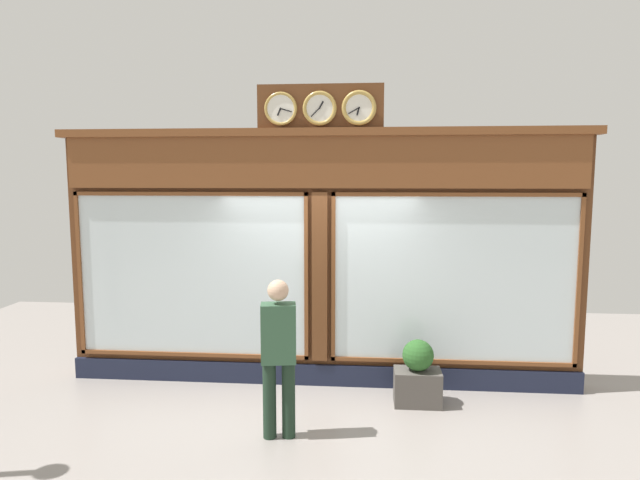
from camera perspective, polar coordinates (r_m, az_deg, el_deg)
shop_facade at (r=7.08m, az=0.09°, el=-1.77°), size 6.83×0.42×3.89m
pedestrian at (r=5.74m, az=-4.39°, el=-11.68°), size 0.39×0.27×1.69m
planter_box at (r=6.85m, az=10.24°, el=-15.05°), size 0.56×0.36×0.42m
planter_shrub at (r=6.71m, az=10.31°, el=-11.88°), size 0.38×0.38×0.38m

